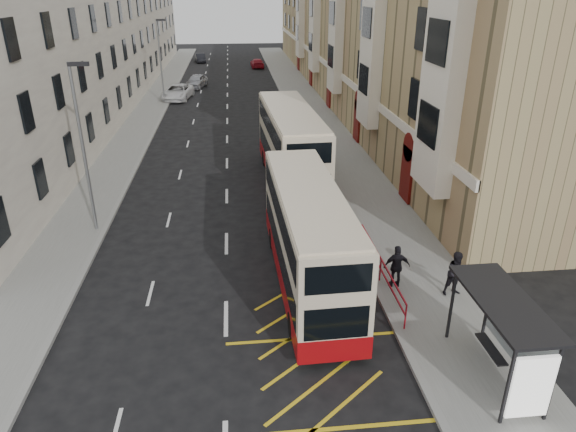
{
  "coord_description": "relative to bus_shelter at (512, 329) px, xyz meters",
  "views": [
    {
      "loc": [
        0.61,
        -11.78,
        11.21
      ],
      "look_at": [
        2.59,
        6.77,
        2.76
      ],
      "focal_mm": 32.0,
      "sensor_mm": 36.0,
      "label": 1
    }
  ],
  "objects": [
    {
      "name": "car_dark",
      "position": [
        -12.54,
        72.85,
        -1.48
      ],
      "size": [
        1.97,
        4.16,
        1.32
      ],
      "primitive_type": "imported",
      "rotation": [
        0.0,
        0.0,
        0.15
      ],
      "color": "black",
      "rests_on": "ground"
    },
    {
      "name": "guard_railing",
      "position": [
        -2.09,
        6.14,
        -1.28
      ],
      "size": [
        0.06,
        6.56,
        1.01
      ],
      "color": "#A81120",
      "rests_on": "pavement_right"
    },
    {
      "name": "kerb_right",
      "position": [
        -2.34,
        30.39,
        -2.06
      ],
      "size": [
        0.25,
        120.0,
        0.15
      ],
      "primitive_type": "cube",
      "color": "gray",
      "rests_on": "ground"
    },
    {
      "name": "terrace_left",
      "position": [
        -21.77,
        45.89,
        4.38
      ],
      "size": [
        9.18,
        79.0,
        13.25
      ],
      "color": "beige",
      "rests_on": "ground"
    },
    {
      "name": "car_red",
      "position": [
        -3.98,
        66.19,
        -1.5
      ],
      "size": [
        1.91,
        4.45,
        1.28
      ],
      "primitive_type": "imported",
      "rotation": [
        0.0,
        0.0,
        3.17
      ],
      "color": "maroon",
      "rests_on": "ground"
    },
    {
      "name": "road_markings",
      "position": [
        -8.34,
        45.39,
        -2.13
      ],
      "size": [
        10.0,
        110.0,
        0.01
      ],
      "primitive_type": null,
      "color": "silver",
      "rests_on": "ground"
    },
    {
      "name": "double_decker_rear",
      "position": [
        -4.42,
        18.0,
        0.21
      ],
      "size": [
        3.15,
        11.65,
        4.61
      ],
      "rotation": [
        0.0,
        0.0,
        0.04
      ],
      "color": "beige",
      "rests_on": "ground"
    },
    {
      "name": "bus_shelter",
      "position": [
        0.0,
        0.0,
        0.0
      ],
      "size": [
        1.65,
        4.25,
        2.7
      ],
      "color": "black",
      "rests_on": "pavement_right"
    },
    {
      "name": "white_van",
      "position": [
        -13.54,
        44.39,
        -1.37
      ],
      "size": [
        3.37,
        5.87,
        1.54
      ],
      "primitive_type": "imported",
      "rotation": [
        0.0,
        0.0,
        -0.15
      ],
      "color": "silver",
      "rests_on": "ground"
    },
    {
      "name": "car_silver",
      "position": [
        -11.95,
        50.76,
        -1.35
      ],
      "size": [
        2.86,
        4.93,
        1.58
      ],
      "primitive_type": "imported",
      "rotation": [
        0.0,
        0.0,
        -0.23
      ],
      "color": "#93959A",
      "rests_on": "ground"
    },
    {
      "name": "kerb_left",
      "position": [
        -14.34,
        30.39,
        -2.06
      ],
      "size": [
        0.25,
        120.0,
        0.15
      ],
      "primitive_type": "cube",
      "color": "gray",
      "rests_on": "ground"
    },
    {
      "name": "pavement_left",
      "position": [
        -15.84,
        30.39,
        -2.06
      ],
      "size": [
        3.0,
        120.0,
        0.15
      ],
      "primitive_type": "cube",
      "color": "slate",
      "rests_on": "ground"
    },
    {
      "name": "street_lamp_far",
      "position": [
        -14.69,
        42.39,
        2.5
      ],
      "size": [
        0.93,
        0.18,
        8.0
      ],
      "color": "gray",
      "rests_on": "pavement_left"
    },
    {
      "name": "pedestrian_far",
      "position": [
        -1.58,
        5.68,
        -1.1
      ],
      "size": [
        1.06,
        0.47,
        1.78
      ],
      "primitive_type": "imported",
      "rotation": [
        0.0,
        0.0,
        3.11
      ],
      "color": "black",
      "rests_on": "pavement_right"
    },
    {
      "name": "ground",
      "position": [
        -8.34,
        0.39,
        -2.14
      ],
      "size": [
        200.0,
        200.0,
        0.0
      ],
      "primitive_type": "plane",
      "color": "black",
      "rests_on": "ground"
    },
    {
      "name": "pedestrian_mid",
      "position": [
        0.52,
        4.85,
        -1.07
      ],
      "size": [
        0.97,
        0.8,
        1.83
      ],
      "primitive_type": "imported",
      "rotation": [
        0.0,
        0.0,
        0.13
      ],
      "color": "black",
      "rests_on": "pavement_right"
    },
    {
      "name": "pedestrian_near",
      "position": [
        -0.22,
        -1.09,
        -1.17
      ],
      "size": [
        0.71,
        0.63,
        1.63
      ],
      "primitive_type": "imported",
      "rotation": [
        0.0,
        0.0,
        3.65
      ],
      "color": "black",
      "rests_on": "pavement_right"
    },
    {
      "name": "double_decker_front",
      "position": [
        -5.03,
        6.44,
        -0.02
      ],
      "size": [
        2.65,
        10.5,
        4.17
      ],
      "rotation": [
        0.0,
        0.0,
        0.02
      ],
      "color": "beige",
      "rests_on": "ground"
    },
    {
      "name": "pavement_right",
      "position": [
        -0.34,
        30.39,
        -2.06
      ],
      "size": [
        4.0,
        120.0,
        0.15
      ],
      "primitive_type": "cube",
      "color": "slate",
      "rests_on": "ground"
    },
    {
      "name": "street_lamp_near",
      "position": [
        -14.69,
        12.39,
        2.5
      ],
      "size": [
        0.93,
        0.18,
        8.0
      ],
      "color": "gray",
      "rests_on": "pavement_left"
    },
    {
      "name": "terrace_right",
      "position": [
        6.54,
        45.77,
        5.38
      ],
      "size": [
        10.75,
        79.0,
        15.25
      ],
      "color": "tan",
      "rests_on": "ground"
    }
  ]
}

